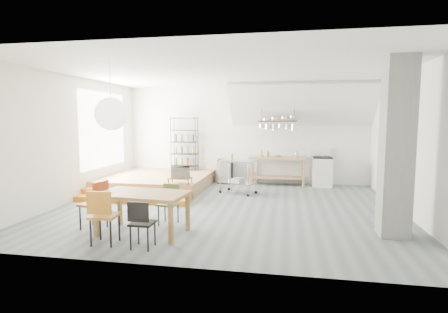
% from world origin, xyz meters
% --- Properties ---
extents(floor, '(8.00, 8.00, 0.00)m').
position_xyz_m(floor, '(0.00, 0.00, 0.00)').
color(floor, '#576265').
rests_on(floor, ground).
extents(wall_back, '(8.00, 0.04, 3.20)m').
position_xyz_m(wall_back, '(0.00, 3.50, 1.60)').
color(wall_back, silver).
rests_on(wall_back, ground).
extents(wall_left, '(0.04, 7.00, 3.20)m').
position_xyz_m(wall_left, '(-4.00, 0.00, 1.60)').
color(wall_left, silver).
rests_on(wall_left, ground).
extents(wall_right, '(0.04, 7.00, 3.20)m').
position_xyz_m(wall_right, '(4.00, 0.00, 1.60)').
color(wall_right, silver).
rests_on(wall_right, ground).
extents(ceiling, '(8.00, 7.00, 0.02)m').
position_xyz_m(ceiling, '(0.00, 0.00, 3.20)').
color(ceiling, white).
rests_on(ceiling, wall_back).
extents(slope_ceiling, '(4.40, 1.44, 1.32)m').
position_xyz_m(slope_ceiling, '(1.80, 2.90, 2.55)').
color(slope_ceiling, white).
rests_on(slope_ceiling, wall_back).
extents(window_pane, '(0.02, 2.50, 2.20)m').
position_xyz_m(window_pane, '(-3.98, 1.50, 1.80)').
color(window_pane, white).
rests_on(window_pane, wall_left).
extents(platform, '(3.00, 3.00, 0.40)m').
position_xyz_m(platform, '(-2.50, 2.00, 0.20)').
color(platform, '#966E4B').
rests_on(platform, ground).
extents(step_lower, '(3.00, 0.35, 0.13)m').
position_xyz_m(step_lower, '(-2.50, 0.05, 0.07)').
color(step_lower, orange).
rests_on(step_lower, ground).
extents(step_upper, '(3.00, 0.35, 0.27)m').
position_xyz_m(step_upper, '(-2.50, 0.40, 0.13)').
color(step_upper, orange).
rests_on(step_upper, ground).
extents(concrete_column, '(0.50, 0.50, 3.20)m').
position_xyz_m(concrete_column, '(3.30, -1.50, 1.60)').
color(concrete_column, slate).
rests_on(concrete_column, ground).
extents(kitchen_counter, '(1.80, 0.60, 0.91)m').
position_xyz_m(kitchen_counter, '(1.10, 3.15, 0.63)').
color(kitchen_counter, '#966E4B').
rests_on(kitchen_counter, ground).
extents(stove, '(0.60, 0.60, 1.18)m').
position_xyz_m(stove, '(2.50, 3.16, 0.48)').
color(stove, white).
rests_on(stove, ground).
extents(pot_rack, '(1.20, 0.50, 1.43)m').
position_xyz_m(pot_rack, '(1.13, 2.92, 1.98)').
color(pot_rack, '#442F1B').
rests_on(pot_rack, ceiling).
extents(wire_shelving, '(0.88, 0.38, 1.80)m').
position_xyz_m(wire_shelving, '(-2.00, 3.20, 1.33)').
color(wire_shelving, black).
rests_on(wire_shelving, platform).
extents(microwave_shelf, '(0.60, 0.40, 0.16)m').
position_xyz_m(microwave_shelf, '(-1.40, 0.75, 0.55)').
color(microwave_shelf, '#966E4B').
rests_on(microwave_shelf, platform).
extents(paper_lantern, '(0.60, 0.60, 0.60)m').
position_xyz_m(paper_lantern, '(-1.80, -2.13, 2.20)').
color(paper_lantern, white).
rests_on(paper_lantern, ceiling).
extents(dining_table, '(1.70, 1.06, 0.77)m').
position_xyz_m(dining_table, '(-1.20, -2.19, 0.69)').
color(dining_table, olive).
rests_on(dining_table, ground).
extents(chair_mustard, '(0.46, 0.46, 0.94)m').
position_xyz_m(chair_mustard, '(-1.61, -2.88, 0.56)').
color(chair_mustard, '#AA661D').
rests_on(chair_mustard, ground).
extents(chair_black, '(0.37, 0.37, 0.81)m').
position_xyz_m(chair_black, '(-0.91, -2.94, 0.48)').
color(chair_black, black).
rests_on(chair_black, ground).
extents(chair_olive, '(0.40, 0.40, 0.80)m').
position_xyz_m(chair_olive, '(-0.93, -1.49, 0.48)').
color(chair_olive, '#606B32').
rests_on(chair_olive, ground).
extents(chair_red, '(0.50, 0.50, 0.94)m').
position_xyz_m(chair_red, '(-2.18, -2.10, 0.56)').
color(chair_red, '#9F4016').
rests_on(chair_red, ground).
extents(rolling_cart, '(1.10, 0.86, 0.96)m').
position_xyz_m(rolling_cart, '(0.04, 1.62, 0.62)').
color(rolling_cart, silver).
rests_on(rolling_cart, ground).
extents(mini_fridge, '(0.46, 0.46, 0.79)m').
position_xyz_m(mini_fridge, '(-0.61, 3.20, 0.39)').
color(mini_fridge, black).
rests_on(mini_fridge, ground).
extents(microwave, '(0.59, 0.49, 0.28)m').
position_xyz_m(microwave, '(-1.40, 0.75, 0.70)').
color(microwave, beige).
rests_on(microwave, microwave_shelf).
extents(bowl, '(0.26, 0.26, 0.06)m').
position_xyz_m(bowl, '(1.14, 3.10, 0.94)').
color(bowl, silver).
rests_on(bowl, kitchen_counter).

